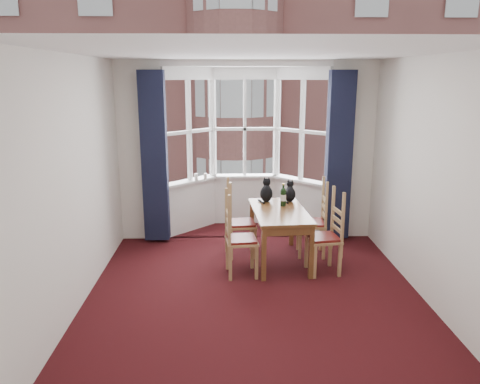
{
  "coord_description": "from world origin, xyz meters",
  "views": [
    {
      "loc": [
        -0.33,
        -5.02,
        2.57
      ],
      "look_at": [
        -0.14,
        1.05,
        1.05
      ],
      "focal_mm": 35.0,
      "sensor_mm": 36.0,
      "label": 1
    }
  ],
  "objects_px": {
    "cat_left": "(266,192)",
    "wine_bottle": "(283,196)",
    "candle_tall": "(196,177)",
    "dining_table": "(279,217)",
    "chair_left_far": "(235,224)",
    "chair_left_near": "(235,241)",
    "cat_right": "(290,193)",
    "chair_right_near": "(330,238)",
    "candle_short": "(205,177)",
    "chair_right_far": "(317,224)"
  },
  "relations": [
    {
      "from": "dining_table",
      "to": "chair_left_far",
      "type": "bearing_deg",
      "value": 158.1
    },
    {
      "from": "wine_bottle",
      "to": "candle_short",
      "type": "xyz_separation_m",
      "value": [
        -1.16,
        1.23,
        0.03
      ]
    },
    {
      "from": "dining_table",
      "to": "cat_right",
      "type": "xyz_separation_m",
      "value": [
        0.2,
        0.47,
        0.22
      ]
    },
    {
      "from": "chair_left_near",
      "to": "cat_left",
      "type": "distance_m",
      "value": 1.13
    },
    {
      "from": "candle_tall",
      "to": "chair_right_near",
      "type": "bearing_deg",
      "value": -44.0
    },
    {
      "from": "dining_table",
      "to": "candle_tall",
      "type": "height_order",
      "value": "candle_tall"
    },
    {
      "from": "dining_table",
      "to": "chair_left_far",
      "type": "distance_m",
      "value": 0.68
    },
    {
      "from": "candle_tall",
      "to": "wine_bottle",
      "type": "bearing_deg",
      "value": -42.41
    },
    {
      "from": "chair_right_near",
      "to": "chair_right_far",
      "type": "height_order",
      "value": "same"
    },
    {
      "from": "chair_right_far",
      "to": "cat_left",
      "type": "distance_m",
      "value": 0.88
    },
    {
      "from": "chair_left_near",
      "to": "cat_right",
      "type": "distance_m",
      "value": 1.31
    },
    {
      "from": "dining_table",
      "to": "candle_tall",
      "type": "relative_size",
      "value": 12.44
    },
    {
      "from": "chair_left_far",
      "to": "wine_bottle",
      "type": "bearing_deg",
      "value": -1.77
    },
    {
      "from": "dining_table",
      "to": "chair_right_near",
      "type": "xyz_separation_m",
      "value": [
        0.63,
        -0.39,
        -0.18
      ]
    },
    {
      "from": "chair_right_near",
      "to": "candle_tall",
      "type": "height_order",
      "value": "candle_tall"
    },
    {
      "from": "wine_bottle",
      "to": "candle_short",
      "type": "bearing_deg",
      "value": 133.35
    },
    {
      "from": "chair_left_near",
      "to": "candle_tall",
      "type": "relative_size",
      "value": 8.25
    },
    {
      "from": "chair_right_far",
      "to": "wine_bottle",
      "type": "xyz_separation_m",
      "value": [
        -0.51,
        -0.01,
        0.42
      ]
    },
    {
      "from": "dining_table",
      "to": "cat_right",
      "type": "height_order",
      "value": "cat_right"
    },
    {
      "from": "dining_table",
      "to": "wine_bottle",
      "type": "height_order",
      "value": "wine_bottle"
    },
    {
      "from": "dining_table",
      "to": "candle_short",
      "type": "distance_m",
      "value": 1.83
    },
    {
      "from": "chair_right_near",
      "to": "cat_left",
      "type": "distance_m",
      "value": 1.24
    },
    {
      "from": "chair_left_near",
      "to": "chair_left_far",
      "type": "distance_m",
      "value": 0.69
    },
    {
      "from": "dining_table",
      "to": "chair_left_near",
      "type": "height_order",
      "value": "chair_left_near"
    },
    {
      "from": "cat_left",
      "to": "candle_short",
      "type": "bearing_deg",
      "value": 134.02
    },
    {
      "from": "chair_left_far",
      "to": "candle_short",
      "type": "relative_size",
      "value": 8.42
    },
    {
      "from": "cat_left",
      "to": "wine_bottle",
      "type": "bearing_deg",
      "value": -49.32
    },
    {
      "from": "chair_left_near",
      "to": "chair_left_far",
      "type": "bearing_deg",
      "value": 88.0
    },
    {
      "from": "cat_right",
      "to": "chair_right_far",
      "type": "bearing_deg",
      "value": -31.57
    },
    {
      "from": "cat_left",
      "to": "candle_tall",
      "type": "height_order",
      "value": "cat_left"
    },
    {
      "from": "wine_bottle",
      "to": "candle_tall",
      "type": "relative_size",
      "value": 2.93
    },
    {
      "from": "chair_left_near",
      "to": "wine_bottle",
      "type": "xyz_separation_m",
      "value": [
        0.71,
        0.67,
        0.42
      ]
    },
    {
      "from": "candle_short",
      "to": "cat_left",
      "type": "bearing_deg",
      "value": -45.98
    },
    {
      "from": "chair_right_near",
      "to": "cat_right",
      "type": "relative_size",
      "value": 2.82
    },
    {
      "from": "chair_right_near",
      "to": "wine_bottle",
      "type": "height_order",
      "value": "wine_bottle"
    },
    {
      "from": "chair_left_far",
      "to": "cat_right",
      "type": "bearing_deg",
      "value": 15.58
    },
    {
      "from": "chair_right_far",
      "to": "candle_short",
      "type": "relative_size",
      "value": 8.42
    },
    {
      "from": "candle_short",
      "to": "chair_right_near",
      "type": "bearing_deg",
      "value": -46.9
    },
    {
      "from": "cat_left",
      "to": "dining_table",
      "type": "bearing_deg",
      "value": -73.19
    },
    {
      "from": "cat_right",
      "to": "chair_left_near",
      "type": "bearing_deg",
      "value": -132.42
    },
    {
      "from": "cat_right",
      "to": "candle_short",
      "type": "bearing_deg",
      "value": 142.76
    },
    {
      "from": "chair_left_far",
      "to": "chair_right_far",
      "type": "distance_m",
      "value": 1.2
    },
    {
      "from": "cat_left",
      "to": "chair_right_near",
      "type": "bearing_deg",
      "value": -47.96
    },
    {
      "from": "chair_right_near",
      "to": "chair_right_far",
      "type": "xyz_separation_m",
      "value": [
        -0.05,
        0.62,
        0.0
      ]
    },
    {
      "from": "chair_right_far",
      "to": "cat_left",
      "type": "xyz_separation_m",
      "value": [
        -0.73,
        0.24,
        0.42
      ]
    },
    {
      "from": "candle_short",
      "to": "cat_right",
      "type": "bearing_deg",
      "value": -37.24
    },
    {
      "from": "chair_right_near",
      "to": "candle_short",
      "type": "relative_size",
      "value": 8.42
    },
    {
      "from": "dining_table",
      "to": "cat_right",
      "type": "bearing_deg",
      "value": 66.64
    },
    {
      "from": "chair_left_near",
      "to": "candle_short",
      "type": "bearing_deg",
      "value": 103.37
    },
    {
      "from": "chair_right_far",
      "to": "cat_left",
      "type": "relative_size",
      "value": 2.55
    }
  ]
}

